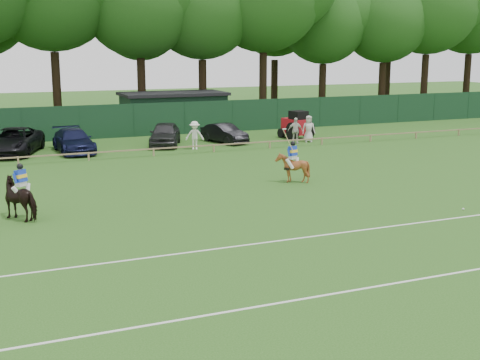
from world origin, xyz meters
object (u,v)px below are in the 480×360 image
spectator_right (309,129)px  horse_chestnut (293,168)px  spectator_left (195,135)px  utility_shed (173,111)px  hatch_grey (165,134)px  estate_black (224,133)px  suv_black (14,141)px  horse_dark (22,198)px  sedan_navy (74,141)px  spectator_mid (295,131)px  polo_ball (463,209)px  tractor (297,125)px

spectator_right → horse_chestnut: bearing=-103.2°
spectator_left → utility_shed: utility_shed is taller
spectator_left → utility_shed: size_ratio=0.22×
hatch_grey → spectator_right: size_ratio=2.50×
estate_black → spectator_right: (5.64, -2.05, 0.28)m
suv_black → utility_shed: bearing=50.7°
horse_dark → sedan_navy: bearing=-142.9°
spectator_mid → hatch_grey: bearing=176.6°
spectator_mid → horse_dark: bearing=-131.5°
estate_black → polo_ball: (2.16, -21.68, -0.62)m
spectator_right → horse_dark: bearing=-126.8°
estate_black → utility_shed: bearing=82.1°
suv_black → sedan_navy: 3.68m
spectator_right → utility_shed: 12.50m
estate_black → suv_black: bearing=162.0°
utility_shed → tractor: 10.99m
horse_dark → tractor: size_ratio=0.73×
suv_black → tractor: tractor is taller
horse_dark → estate_black: (14.86, 15.98, -0.17)m
estate_black → utility_shed: size_ratio=0.48×
horse_chestnut → spectator_left: spectator_left is taller
sedan_navy → tractor: bearing=-2.9°
suv_black → spectator_mid: 18.73m
spectator_right → spectator_mid: bearing=-148.6°
sedan_navy → spectator_left: spectator_left is taller
horse_dark → hatch_grey: 19.40m
spectator_left → tractor: 8.76m
horse_chestnut → spectator_left: bearing=-104.2°
horse_dark → spectator_mid: 23.63m
polo_ball → tractor: (3.49, 21.47, 0.93)m
horse_dark → spectator_right: size_ratio=1.05×
horse_chestnut → suv_black: suv_black is taller
spectator_mid → polo_ball: (-2.27, -19.35, -0.87)m
sedan_navy → utility_shed: utility_shed is taller
suv_black → polo_ball: suv_black is taller
sedan_navy → tractor: 16.12m
utility_shed → horse_dark: bearing=-119.3°
sedan_navy → polo_ball: bearing=-62.3°
horse_chestnut → sedan_navy: size_ratio=0.29×
horse_chestnut → spectator_mid: spectator_mid is taller
suv_black → tractor: size_ratio=2.19×
suv_black → hatch_grey: suv_black is taller
horse_dark → spectator_mid: (19.28, 13.66, 0.08)m
suv_black → horse_chestnut: bearing=-30.3°
hatch_grey → suv_black: bearing=-160.1°
utility_shed → tractor: (6.79, -8.63, -0.56)m
suv_black → spectator_right: 19.90m
suv_black → hatch_grey: size_ratio=1.25×
horse_chestnut → sedan_navy: bearing=-77.3°
sedan_navy → estate_black: sedan_navy is taller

